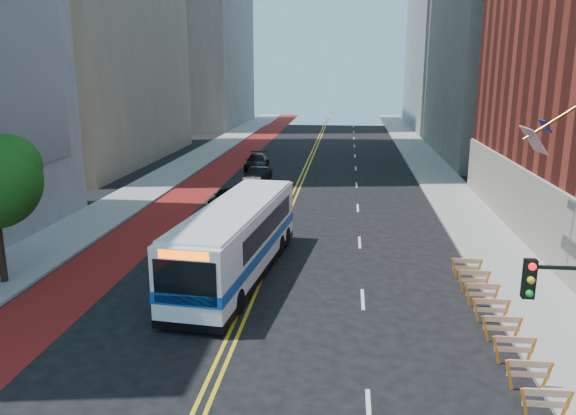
% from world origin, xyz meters
% --- Properties ---
extents(ground, '(160.00, 160.00, 0.00)m').
position_xyz_m(ground, '(0.00, 0.00, 0.00)').
color(ground, black).
rests_on(ground, ground).
extents(sidewalk_left, '(4.00, 140.00, 0.15)m').
position_xyz_m(sidewalk_left, '(-12.00, 30.00, 0.07)').
color(sidewalk_left, gray).
rests_on(sidewalk_left, ground).
extents(sidewalk_right, '(4.00, 140.00, 0.15)m').
position_xyz_m(sidewalk_right, '(12.00, 30.00, 0.07)').
color(sidewalk_right, gray).
rests_on(sidewalk_right, ground).
extents(bus_lane_paint, '(3.60, 140.00, 0.01)m').
position_xyz_m(bus_lane_paint, '(-8.10, 30.00, 0.00)').
color(bus_lane_paint, maroon).
rests_on(bus_lane_paint, ground).
extents(center_line_inner, '(0.14, 140.00, 0.01)m').
position_xyz_m(center_line_inner, '(-0.18, 30.00, 0.00)').
color(center_line_inner, gold).
rests_on(center_line_inner, ground).
extents(center_line_outer, '(0.14, 140.00, 0.01)m').
position_xyz_m(center_line_outer, '(0.18, 30.00, 0.00)').
color(center_line_outer, gold).
rests_on(center_line_outer, ground).
extents(lane_dashes, '(0.14, 98.20, 0.01)m').
position_xyz_m(lane_dashes, '(4.80, 38.00, 0.01)').
color(lane_dashes, silver).
rests_on(lane_dashes, ground).
extents(construction_barriers, '(1.42, 10.91, 1.00)m').
position_xyz_m(construction_barriers, '(9.60, 3.42, 0.68)').
color(construction_barriers, orange).
rests_on(construction_barriers, ground).
extents(traffic_signal, '(2.21, 0.34, 5.07)m').
position_xyz_m(traffic_signal, '(9.41, -3.51, 3.72)').
color(traffic_signal, black).
rests_on(traffic_signal, sidewalk_right).
extents(transit_bus, '(4.02, 12.78, 3.45)m').
position_xyz_m(transit_bus, '(-0.99, 8.24, 1.80)').
color(transit_bus, white).
rests_on(transit_bus, ground).
extents(car_a, '(2.45, 4.20, 1.34)m').
position_xyz_m(car_a, '(-4.42, 21.76, 0.67)').
color(car_a, black).
rests_on(car_a, ground).
extents(car_b, '(2.00, 4.38, 1.39)m').
position_xyz_m(car_b, '(-3.48, 29.39, 0.70)').
color(car_b, black).
rests_on(car_b, ground).
extents(car_c, '(2.30, 5.13, 1.46)m').
position_xyz_m(car_c, '(-4.68, 36.41, 0.73)').
color(car_c, black).
rests_on(car_c, ground).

